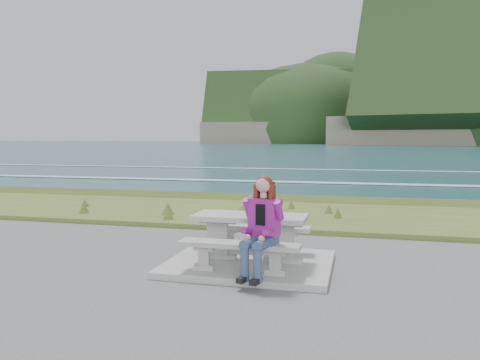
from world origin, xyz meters
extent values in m
cube|color=gray|center=(0.00, 0.00, 0.05)|extent=(2.60, 2.10, 0.10)
cube|color=gray|center=(-0.54, 0.00, 0.14)|extent=(0.62, 0.12, 0.08)
cube|color=gray|center=(-0.54, 0.00, 0.44)|extent=(0.34, 0.09, 0.51)
cube|color=gray|center=(-0.54, 0.00, 0.73)|extent=(0.62, 0.12, 0.08)
cube|color=gray|center=(0.54, 0.00, 0.14)|extent=(0.62, 0.12, 0.08)
cube|color=gray|center=(0.54, 0.00, 0.44)|extent=(0.34, 0.09, 0.51)
cube|color=gray|center=(0.54, 0.00, 0.73)|extent=(0.62, 0.12, 0.08)
cube|color=gray|center=(0.00, 0.00, 0.81)|extent=(1.80, 0.75, 0.08)
cube|color=gray|center=(-0.54, -0.70, 0.14)|extent=(0.30, 0.12, 0.08)
cube|color=gray|center=(-0.54, -0.70, 0.29)|extent=(0.17, 0.09, 0.22)
cube|color=gray|center=(-0.54, -0.70, 0.44)|extent=(0.30, 0.12, 0.08)
cube|color=gray|center=(0.54, -0.70, 0.14)|extent=(0.30, 0.12, 0.08)
cube|color=gray|center=(0.54, -0.70, 0.29)|extent=(0.17, 0.09, 0.22)
cube|color=gray|center=(0.54, -0.70, 0.44)|extent=(0.30, 0.12, 0.08)
cube|color=gray|center=(0.00, -0.70, 0.52)|extent=(1.80, 0.35, 0.07)
cube|color=gray|center=(-0.54, 0.70, 0.14)|extent=(0.30, 0.12, 0.08)
cube|color=gray|center=(-0.54, 0.70, 0.29)|extent=(0.17, 0.09, 0.22)
cube|color=gray|center=(-0.54, 0.70, 0.44)|extent=(0.30, 0.12, 0.08)
cube|color=gray|center=(0.54, 0.70, 0.14)|extent=(0.30, 0.12, 0.08)
cube|color=gray|center=(0.54, 0.70, 0.29)|extent=(0.17, 0.09, 0.22)
cube|color=gray|center=(0.54, 0.70, 0.44)|extent=(0.30, 0.12, 0.08)
cube|color=gray|center=(0.00, 0.70, 0.52)|extent=(1.80, 0.35, 0.07)
cube|color=#37511E|center=(0.00, 5.00, 0.00)|extent=(160.00, 4.50, 0.22)
cube|color=#706A54|center=(0.00, 7.90, 0.00)|extent=(160.00, 0.80, 2.20)
plane|color=#1D4752|center=(0.00, 430.00, -1.80)|extent=(1600.00, 1600.00, 0.00)
cube|color=silver|center=(0.00, 14.00, -1.74)|extent=(220.00, 3.00, 0.06)
cube|color=silver|center=(0.00, 22.00, -1.74)|extent=(220.00, 2.00, 0.06)
cube|color=silver|center=(0.00, 34.00, -1.74)|extent=(220.00, 1.40, 0.06)
cube|color=silver|center=(0.00, 52.00, -1.74)|extent=(220.00, 1.00, 0.06)
cube|color=#706A54|center=(-40.00, 440.00, 7.20)|extent=(201.55, 149.04, 18.00)
ellipsoid|color=#193216|center=(-40.00, 440.00, 10.20)|extent=(211.86, 162.91, 124.80)
cube|color=navy|center=(0.31, -0.91, 0.38)|extent=(0.54, 0.79, 0.57)
cube|color=#8D1984|center=(0.37, -0.68, 0.94)|extent=(0.46, 0.33, 0.54)
sphere|color=tan|center=(0.36, -0.70, 1.41)|extent=(0.23, 0.23, 0.23)
sphere|color=#4F1912|center=(0.37, -0.68, 1.42)|extent=(0.25, 0.25, 0.25)
camera|label=1|loc=(1.66, -7.22, 2.06)|focal=35.00mm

